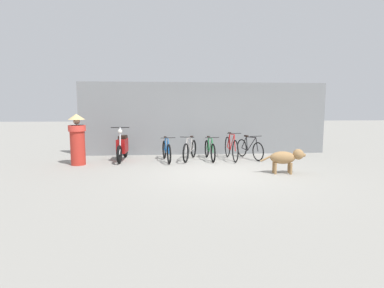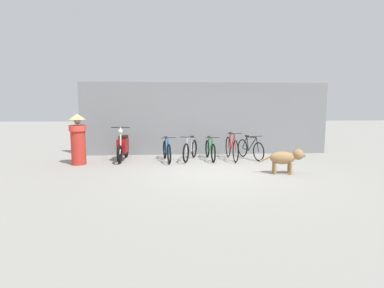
# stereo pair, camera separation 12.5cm
# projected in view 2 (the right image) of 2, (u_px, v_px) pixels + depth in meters

# --- Properties ---
(ground_plane) EXTENTS (60.00, 60.00, 0.00)m
(ground_plane) POSITION_uv_depth(u_px,v_px,m) (219.00, 173.00, 8.07)
(ground_plane) COLOR gray
(shop_wall_back) EXTENTS (9.17, 0.20, 2.65)m
(shop_wall_back) POSITION_uv_depth(u_px,v_px,m) (206.00, 119.00, 11.13)
(shop_wall_back) COLOR slate
(shop_wall_back) RESTS_ON ground
(bicycle_0) EXTENTS (0.46, 1.64, 0.81)m
(bicycle_0) POSITION_uv_depth(u_px,v_px,m) (167.00, 151.00, 9.77)
(bicycle_0) COLOR black
(bicycle_0) RESTS_ON ground
(bicycle_1) EXTENTS (0.64, 1.58, 0.81)m
(bicycle_1) POSITION_uv_depth(u_px,v_px,m) (190.00, 150.00, 9.98)
(bicycle_1) COLOR black
(bicycle_1) RESTS_ON ground
(bicycle_2) EXTENTS (0.46, 1.65, 0.79)m
(bicycle_2) POSITION_uv_depth(u_px,v_px,m) (210.00, 150.00, 10.04)
(bicycle_2) COLOR black
(bicycle_2) RESTS_ON ground
(bicycle_3) EXTENTS (0.46, 1.81, 0.93)m
(bicycle_3) POSITION_uv_depth(u_px,v_px,m) (232.00, 148.00, 10.06)
(bicycle_3) COLOR black
(bicycle_3) RESTS_ON ground
(bicycle_4) EXTENTS (0.59, 1.54, 0.81)m
(bicycle_4) POSITION_uv_depth(u_px,v_px,m) (250.00, 149.00, 10.21)
(bicycle_4) COLOR black
(bicycle_4) RESTS_ON ground
(motorcycle) EXTENTS (0.58, 1.80, 1.13)m
(motorcycle) POSITION_uv_depth(u_px,v_px,m) (123.00, 147.00, 9.90)
(motorcycle) COLOR black
(motorcycle) RESTS_ON ground
(stray_dog) EXTENTS (1.19, 0.42, 0.66)m
(stray_dog) POSITION_uv_depth(u_px,v_px,m) (286.00, 158.00, 7.87)
(stray_dog) COLOR #997247
(stray_dog) RESTS_ON ground
(person_in_robes) EXTENTS (0.55, 0.55, 1.56)m
(person_in_robes) POSITION_uv_depth(u_px,v_px,m) (78.00, 138.00, 9.11)
(person_in_robes) COLOR #B72D23
(person_in_robes) RESTS_ON ground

